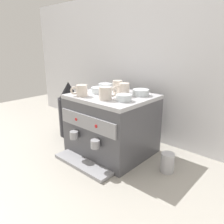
{
  "coord_description": "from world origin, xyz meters",
  "views": [
    {
      "loc": [
        0.95,
        -1.05,
        0.73
      ],
      "look_at": [
        0.0,
        0.0,
        0.29
      ],
      "focal_mm": 34.62,
      "sensor_mm": 36.0,
      "label": 1
    }
  ],
  "objects": [
    {
      "name": "ceramic_cup_1",
      "position": [
        0.07,
        0.04,
        0.45
      ],
      "size": [
        0.08,
        0.11,
        0.08
      ],
      "color": "beige",
      "rests_on": "espresso_machine"
    },
    {
      "name": "milk_pitcher",
      "position": [
        0.43,
        0.02,
        0.06
      ],
      "size": [
        0.08,
        0.08,
        0.12
      ],
      "primitive_type": "cylinder",
      "color": "#B7B7BC",
      "rests_on": "ground_plane"
    },
    {
      "name": "tiled_backsplash_wall",
      "position": [
        0.0,
        0.37,
        0.56
      ],
      "size": [
        2.8,
        0.03,
        1.13
      ],
      "primitive_type": "cube",
      "color": "silver",
      "rests_on": "ground_plane"
    },
    {
      "name": "ceramic_bowl_0",
      "position": [
        0.16,
        -0.07,
        0.43
      ],
      "size": [
        0.09,
        0.09,
        0.04
      ],
      "color": "silver",
      "rests_on": "espresso_machine"
    },
    {
      "name": "ceramic_bowl_2",
      "position": [
        -0.17,
        0.11,
        0.43
      ],
      "size": [
        0.1,
        0.1,
        0.04
      ],
      "color": "silver",
      "rests_on": "espresso_machine"
    },
    {
      "name": "ceramic_cup_0",
      "position": [
        -0.02,
        0.09,
        0.46
      ],
      "size": [
        0.09,
        0.1,
        0.08
      ],
      "color": "beige",
      "rests_on": "espresso_machine"
    },
    {
      "name": "ceramic_cup_3",
      "position": [
        -0.13,
        -0.16,
        0.45
      ],
      "size": [
        0.1,
        0.09,
        0.07
      ],
      "color": "beige",
      "rests_on": "espresso_machine"
    },
    {
      "name": "coffee_grinder",
      "position": [
        -0.46,
        -0.01,
        0.21
      ],
      "size": [
        0.18,
        0.18,
        0.45
      ],
      "color": "black",
      "rests_on": "ground_plane"
    },
    {
      "name": "ceramic_bowl_1",
      "position": [
        -0.11,
        -0.02,
        0.43
      ],
      "size": [
        0.11,
        0.11,
        0.04
      ],
      "color": "silver",
      "rests_on": "espresso_machine"
    },
    {
      "name": "espresso_machine",
      "position": [
        0.0,
        -0.0,
        0.21
      ],
      "size": [
        0.52,
        0.56,
        0.41
      ],
      "color": "#4C4C51",
      "rests_on": "ground_plane"
    },
    {
      "name": "ceramic_cup_2",
      "position": [
        0.06,
        -0.12,
        0.45
      ],
      "size": [
        0.08,
        0.12,
        0.08
      ],
      "color": "beige",
      "rests_on": "espresso_machine"
    },
    {
      "name": "ceramic_bowl_3",
      "position": [
        0.15,
        0.12,
        0.43
      ],
      "size": [
        0.11,
        0.11,
        0.04
      ],
      "color": "silver",
      "rests_on": "espresso_machine"
    },
    {
      "name": "ground_plane",
      "position": [
        0.0,
        0.0,
        0.0
      ],
      "size": [
        4.0,
        4.0,
        0.0
      ],
      "primitive_type": "plane",
      "color": "#9E998E"
    }
  ]
}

